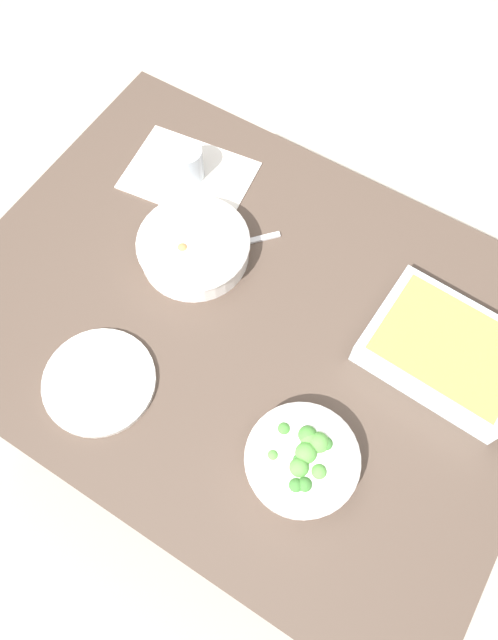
% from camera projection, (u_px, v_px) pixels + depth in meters
% --- Properties ---
extents(ground_plane, '(6.00, 6.00, 0.00)m').
position_uv_depth(ground_plane, '(249.00, 418.00, 1.87)').
color(ground_plane, '#B2A899').
extents(dining_table, '(1.20, 0.90, 0.74)m').
position_uv_depth(dining_table, '(249.00, 337.00, 1.28)').
color(dining_table, '#4C3D33').
rests_on(dining_table, ground_plane).
extents(placemat, '(0.30, 0.24, 0.00)m').
position_uv_depth(placemat, '(189.00, 175.00, 1.35)').
color(placemat, silver).
rests_on(placemat, dining_table).
extents(stew_bowl, '(0.24, 0.24, 0.06)m').
position_uv_depth(stew_bowl, '(194.00, 247.00, 1.24)').
color(stew_bowl, white).
rests_on(stew_bowl, dining_table).
extents(broccoli_bowl, '(0.21, 0.21, 0.07)m').
position_uv_depth(broccoli_bowl, '(302.00, 460.00, 1.05)').
color(broccoli_bowl, white).
rests_on(broccoli_bowl, dining_table).
extents(baking_dish, '(0.31, 0.23, 0.06)m').
position_uv_depth(baking_dish, '(447.00, 350.00, 1.13)').
color(baking_dish, silver).
rests_on(baking_dish, dining_table).
extents(drink_cup, '(0.07, 0.07, 0.08)m').
position_uv_depth(drink_cup, '(188.00, 165.00, 1.32)').
color(drink_cup, '#B2BCC6').
rests_on(drink_cup, dining_table).
extents(side_plate, '(0.22, 0.22, 0.01)m').
position_uv_depth(side_plate, '(99.00, 381.00, 1.14)').
color(side_plate, silver).
rests_on(side_plate, dining_table).
extents(spoon_by_stew, '(0.13, 0.14, 0.01)m').
position_uv_depth(spoon_by_stew, '(230.00, 245.00, 1.27)').
color(spoon_by_stew, silver).
rests_on(spoon_by_stew, dining_table).
extents(fork_on_table, '(0.12, 0.15, 0.01)m').
position_uv_depth(fork_on_table, '(190.00, 185.00, 1.34)').
color(fork_on_table, silver).
rests_on(fork_on_table, dining_table).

